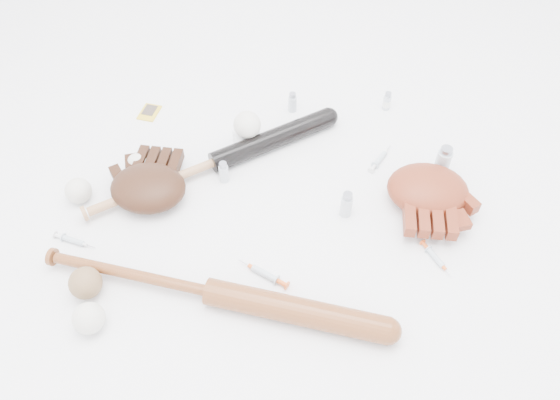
{
  "coord_description": "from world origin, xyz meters",
  "views": [
    {
      "loc": [
        0.01,
        -0.95,
        1.21
      ],
      "look_at": [
        0.04,
        0.01,
        0.06
      ],
      "focal_mm": 35.0,
      "sensor_mm": 36.0,
      "label": 1
    }
  ],
  "objects_px": {
    "bat_dark": "(215,162)",
    "bat_wood": "(211,292)",
    "glove_dark": "(148,188)",
    "pedestal": "(248,140)"
  },
  "relations": [
    {
      "from": "bat_dark",
      "to": "bat_wood",
      "type": "xyz_separation_m",
      "value": [
        0.01,
        -0.45,
        0.0
      ]
    },
    {
      "from": "glove_dark",
      "to": "pedestal",
      "type": "bearing_deg",
      "value": 46.3
    },
    {
      "from": "bat_dark",
      "to": "bat_wood",
      "type": "height_order",
      "value": "bat_wood"
    },
    {
      "from": "bat_dark",
      "to": "pedestal",
      "type": "relative_size",
      "value": 10.84
    },
    {
      "from": "bat_dark",
      "to": "pedestal",
      "type": "bearing_deg",
      "value": 18.11
    },
    {
      "from": "glove_dark",
      "to": "pedestal",
      "type": "height_order",
      "value": "glove_dark"
    },
    {
      "from": "bat_dark",
      "to": "glove_dark",
      "type": "relative_size",
      "value": 3.32
    },
    {
      "from": "bat_wood",
      "to": "pedestal",
      "type": "xyz_separation_m",
      "value": [
        0.09,
        0.55,
        -0.01
      ]
    },
    {
      "from": "glove_dark",
      "to": "pedestal",
      "type": "relative_size",
      "value": 3.26
    },
    {
      "from": "bat_dark",
      "to": "bat_wood",
      "type": "relative_size",
      "value": 0.92
    }
  ]
}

